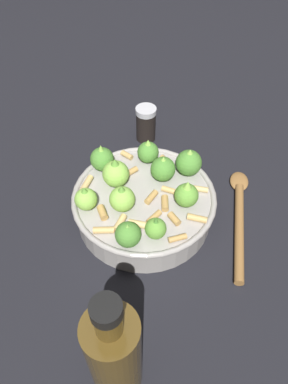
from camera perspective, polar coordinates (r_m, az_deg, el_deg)
ground_plane at (r=0.67m, az=0.00°, el=-3.66°), size 2.40×2.40×0.00m
cooking_pan at (r=0.64m, az=-0.08°, el=-1.29°), size 0.25×0.25×0.11m
pepper_shaker at (r=0.80m, az=0.30°, el=10.74°), size 0.04×0.04×0.08m
olive_oil_bottle at (r=0.46m, az=-4.75°, el=-24.08°), size 0.06×0.06×0.22m
wooden_spoon at (r=0.68m, az=14.80°, el=-3.40°), size 0.12×0.24×0.02m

